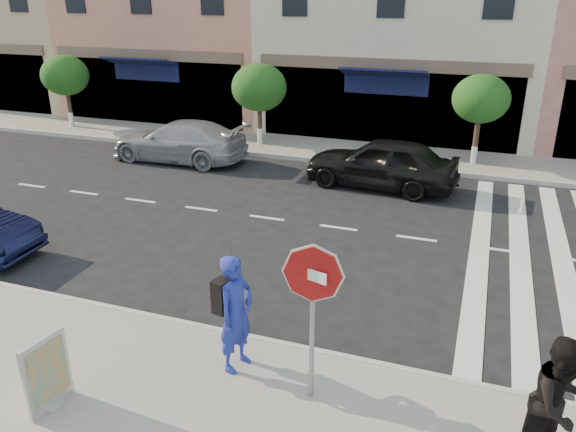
% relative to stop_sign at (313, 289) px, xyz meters
% --- Properties ---
extents(ground, '(120.00, 120.00, 0.00)m').
position_rel_stop_sign_xyz_m(ground, '(-1.34, 2.62, -1.95)').
color(ground, black).
rests_on(ground, ground).
extents(sidewalk_near, '(60.00, 4.50, 0.15)m').
position_rel_stop_sign_xyz_m(sidewalk_near, '(-1.34, -1.13, -1.88)').
color(sidewalk_near, gray).
rests_on(sidewalk_near, ground).
extents(sidewalk_far, '(60.00, 3.00, 0.15)m').
position_rel_stop_sign_xyz_m(sidewalk_far, '(-1.34, 13.62, -1.88)').
color(sidewalk_far, gray).
rests_on(sidewalk_far, ground).
extents(street_tree_wa, '(2.00, 2.00, 3.05)m').
position_rel_stop_sign_xyz_m(street_tree_wa, '(-15.34, 13.42, 0.38)').
color(street_tree_wa, '#473323').
rests_on(street_tree_wa, sidewalk_far).
extents(street_tree_wb, '(2.10, 2.10, 3.06)m').
position_rel_stop_sign_xyz_m(street_tree_wb, '(-6.34, 13.42, 0.36)').
color(street_tree_wb, '#473323').
rests_on(street_tree_wb, sidewalk_far).
extents(street_tree_c, '(1.90, 1.90, 3.04)m').
position_rel_stop_sign_xyz_m(street_tree_c, '(1.66, 13.42, 0.40)').
color(street_tree_c, '#473323').
rests_on(street_tree_c, sidewalk_far).
extents(stop_sign, '(0.84, 0.29, 2.48)m').
position_rel_stop_sign_xyz_m(stop_sign, '(0.00, 0.00, 0.00)').
color(stop_sign, gray).
rests_on(stop_sign, sidewalk_near).
extents(photographer, '(0.61, 0.79, 1.93)m').
position_rel_stop_sign_xyz_m(photographer, '(-1.31, 0.30, -0.84)').
color(photographer, navy).
rests_on(photographer, sidewalk_near).
extents(walker, '(1.12, 1.10, 1.82)m').
position_rel_stop_sign_xyz_m(walker, '(3.21, -0.17, -0.89)').
color(walker, black).
rests_on(walker, sidewalk_near).
extents(poster_board, '(0.30, 0.75, 1.14)m').
position_rel_stop_sign_xyz_m(poster_board, '(-3.42, -1.48, -1.24)').
color(poster_board, beige).
rests_on(poster_board, sidewalk_near).
extents(car_far_left, '(4.99, 2.06, 1.44)m').
position_rel_stop_sign_xyz_m(car_far_left, '(-8.35, 10.70, -1.23)').
color(car_far_left, '#96969B').
rests_on(car_far_left, ground).
extents(car_far_mid, '(4.80, 2.32, 1.58)m').
position_rel_stop_sign_xyz_m(car_far_mid, '(-0.96, 10.22, -1.16)').
color(car_far_mid, black).
rests_on(car_far_mid, ground).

